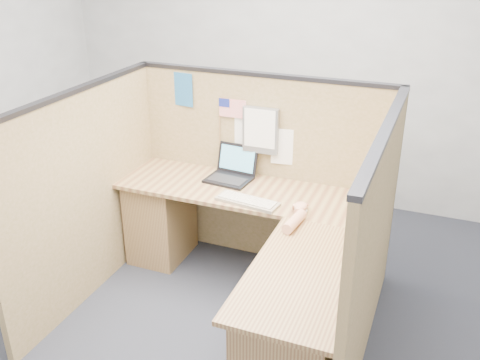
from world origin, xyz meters
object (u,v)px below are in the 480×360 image
at_px(l_desk, 251,261).
at_px(keyboard, 247,201).
at_px(laptop, 232,171).
at_px(mouse, 301,209).

height_order(l_desk, keyboard, keyboard).
bearing_deg(keyboard, laptop, 134.30).
distance_m(laptop, mouse, 0.75).
bearing_deg(mouse, keyboard, 180.00).
bearing_deg(mouse, laptop, 151.23).
bearing_deg(laptop, mouse, -23.55).
xyz_separation_m(l_desk, laptop, (-0.37, 0.55, 0.40)).
bearing_deg(mouse, l_desk, -145.86).
xyz_separation_m(l_desk, mouse, (0.28, 0.19, 0.36)).
relative_size(keyboard, mouse, 4.38).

